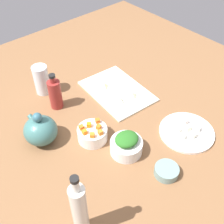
# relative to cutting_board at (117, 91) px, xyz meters

# --- Properties ---
(tabletop) EXTENTS (1.90, 1.90, 0.03)m
(tabletop) POSITION_rel_cutting_board_xyz_m (-0.13, 0.15, -0.02)
(tabletop) COLOR brown
(tabletop) RESTS_ON ground
(cutting_board) EXTENTS (0.37, 0.27, 0.01)m
(cutting_board) POSITION_rel_cutting_board_xyz_m (0.00, 0.00, 0.00)
(cutting_board) COLOR white
(cutting_board) RESTS_ON tabletop
(plate_tofu) EXTENTS (0.23, 0.23, 0.01)m
(plate_tofu) POSITION_rel_cutting_board_xyz_m (-0.40, -0.04, 0.00)
(plate_tofu) COLOR white
(plate_tofu) RESTS_ON tabletop
(bowl_greens) EXTENTS (0.13, 0.13, 0.06)m
(bowl_greens) POSITION_rel_cutting_board_xyz_m (-0.30, 0.22, 0.02)
(bowl_greens) COLOR white
(bowl_greens) RESTS_ON tabletop
(bowl_carrots) EXTENTS (0.12, 0.12, 0.06)m
(bowl_carrots) POSITION_rel_cutting_board_xyz_m (-0.16, 0.28, 0.02)
(bowl_carrots) COLOR white
(bowl_carrots) RESTS_ON tabletop
(bowl_small_side) EXTENTS (0.09, 0.09, 0.04)m
(bowl_small_side) POSITION_rel_cutting_board_xyz_m (-0.48, 0.18, 0.01)
(bowl_small_side) COLOR gray
(bowl_small_side) RESTS_ON tabletop
(teapot) EXTENTS (0.16, 0.14, 0.15)m
(teapot) POSITION_rel_cutting_board_xyz_m (-0.03, 0.45, 0.06)
(teapot) COLOR #3D706C
(teapot) RESTS_ON tabletop
(bottle_0) EXTENTS (0.06, 0.06, 0.18)m
(bottle_0) POSITION_rel_cutting_board_xyz_m (0.11, 0.28, 0.07)
(bottle_0) COLOR maroon
(bottle_0) RESTS_ON tabletop
(bottle_1) EXTENTS (0.05, 0.05, 0.30)m
(bottle_1) POSITION_rel_cutting_board_xyz_m (-0.44, 0.55, 0.12)
(bottle_1) COLOR silver
(bottle_1) RESTS_ON tabletop
(drinking_glass_0) EXTENTS (0.07, 0.07, 0.15)m
(drinking_glass_0) POSITION_rel_cutting_board_xyz_m (0.24, 0.28, 0.07)
(drinking_glass_0) COLOR white
(drinking_glass_0) RESTS_ON tabletop
(carrot_cube_0) EXTENTS (0.02, 0.02, 0.02)m
(carrot_cube_0) POSITION_rel_cutting_board_xyz_m (-0.18, 0.26, 0.06)
(carrot_cube_0) COLOR orange
(carrot_cube_0) RESTS_ON bowl_carrots
(carrot_cube_1) EXTENTS (0.02, 0.02, 0.02)m
(carrot_cube_1) POSITION_rel_cutting_board_xyz_m (-0.13, 0.32, 0.06)
(carrot_cube_1) COLOR orange
(carrot_cube_1) RESTS_ON bowl_carrots
(carrot_cube_2) EXTENTS (0.03, 0.03, 0.02)m
(carrot_cube_2) POSITION_rel_cutting_board_xyz_m (-0.20, 0.31, 0.06)
(carrot_cube_2) COLOR orange
(carrot_cube_2) RESTS_ON bowl_carrots
(carrot_cube_3) EXTENTS (0.03, 0.03, 0.02)m
(carrot_cube_3) POSITION_rel_cutting_board_xyz_m (-0.14, 0.28, 0.06)
(carrot_cube_3) COLOR orange
(carrot_cube_3) RESTS_ON bowl_carrots
(carrot_cube_4) EXTENTS (0.02, 0.02, 0.02)m
(carrot_cube_4) POSITION_rel_cutting_board_xyz_m (-0.20, 0.27, 0.06)
(carrot_cube_4) COLOR orange
(carrot_cube_4) RESTS_ON bowl_carrots
(carrot_cube_5) EXTENTS (0.02, 0.02, 0.02)m
(carrot_cube_5) POSITION_rel_cutting_board_xyz_m (-0.16, 0.32, 0.06)
(carrot_cube_5) COLOR orange
(carrot_cube_5) RESTS_ON bowl_carrots
(carrot_cube_6) EXTENTS (0.02, 0.02, 0.02)m
(carrot_cube_6) POSITION_rel_cutting_board_xyz_m (-0.15, 0.24, 0.06)
(carrot_cube_6) COLOR orange
(carrot_cube_6) RESTS_ON bowl_carrots
(chopped_greens_mound) EXTENTS (0.09, 0.10, 0.04)m
(chopped_greens_mound) POSITION_rel_cutting_board_xyz_m (-0.30, 0.22, 0.07)
(chopped_greens_mound) COLOR #2A6B23
(chopped_greens_mound) RESTS_ON bowl_greens
(tofu_cube_0) EXTENTS (0.02, 0.02, 0.02)m
(tofu_cube_0) POSITION_rel_cutting_board_xyz_m (-0.44, -0.04, 0.02)
(tofu_cube_0) COLOR silver
(tofu_cube_0) RESTS_ON plate_tofu
(tofu_cube_1) EXTENTS (0.03, 0.03, 0.02)m
(tofu_cube_1) POSITION_rel_cutting_board_xyz_m (-0.43, -0.08, 0.02)
(tofu_cube_1) COLOR white
(tofu_cube_1) RESTS_ON plate_tofu
(tofu_cube_2) EXTENTS (0.03, 0.03, 0.02)m
(tofu_cube_2) POSITION_rel_cutting_board_xyz_m (-0.38, -0.01, 0.02)
(tofu_cube_2) COLOR white
(tofu_cube_2) RESTS_ON plate_tofu
(tofu_cube_3) EXTENTS (0.03, 0.03, 0.02)m
(tofu_cube_3) POSITION_rel_cutting_board_xyz_m (-0.41, 0.01, 0.02)
(tofu_cube_3) COLOR white
(tofu_cube_3) RESTS_ON plate_tofu
(tofu_cube_4) EXTENTS (0.02, 0.02, 0.02)m
(tofu_cube_4) POSITION_rel_cutting_board_xyz_m (-0.37, -0.07, 0.02)
(tofu_cube_4) COLOR white
(tofu_cube_4) RESTS_ON plate_tofu
(tofu_cube_5) EXTENTS (0.03, 0.03, 0.02)m
(tofu_cube_5) POSITION_rel_cutting_board_xyz_m (-0.40, -0.05, 0.02)
(tofu_cube_5) COLOR white
(tofu_cube_5) RESTS_ON plate_tofu
(dumpling_0) EXTENTS (0.05, 0.05, 0.03)m
(dumpling_0) POSITION_rel_cutting_board_xyz_m (-0.08, 0.05, 0.02)
(dumpling_0) COLOR beige
(dumpling_0) RESTS_ON cutting_board
(dumpling_1) EXTENTS (0.06, 0.05, 0.03)m
(dumpling_1) POSITION_rel_cutting_board_xyz_m (-0.08, -0.02, 0.02)
(dumpling_1) COLOR beige
(dumpling_1) RESTS_ON cutting_board
(dumpling_2) EXTENTS (0.07, 0.07, 0.03)m
(dumpling_2) POSITION_rel_cutting_board_xyz_m (0.01, 0.00, 0.02)
(dumpling_2) COLOR beige
(dumpling_2) RESTS_ON cutting_board
(dumpling_3) EXTENTS (0.05, 0.05, 0.03)m
(dumpling_3) POSITION_rel_cutting_board_xyz_m (0.06, 0.03, 0.02)
(dumpling_3) COLOR beige
(dumpling_3) RESTS_ON cutting_board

